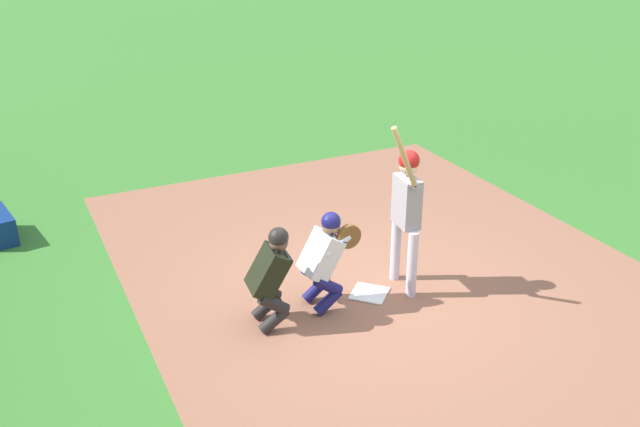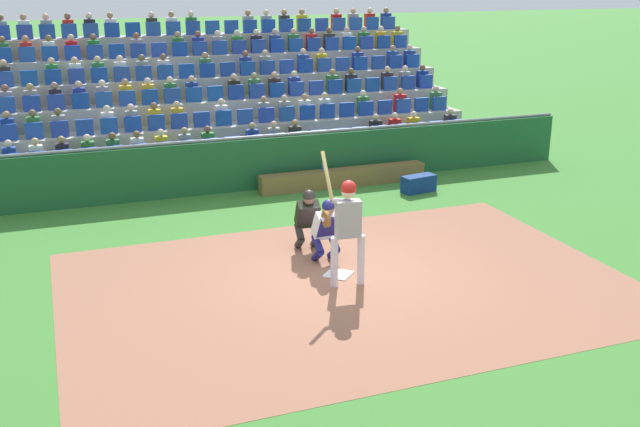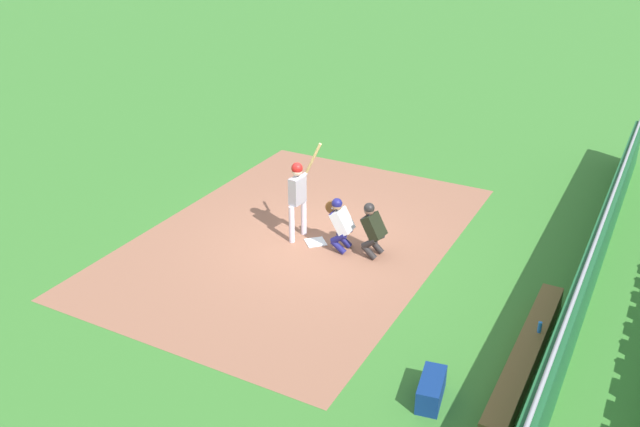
% 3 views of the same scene
% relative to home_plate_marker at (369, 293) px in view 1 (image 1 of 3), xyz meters
% --- Properties ---
extents(ground_plane, '(160.00, 160.00, 0.00)m').
position_rel_home_plate_marker_xyz_m(ground_plane, '(0.00, 0.00, -0.02)').
color(ground_plane, '#3B7D2F').
extents(infield_dirt_patch, '(9.64, 6.65, 0.01)m').
position_rel_home_plate_marker_xyz_m(infield_dirt_patch, '(0.00, 0.50, -0.01)').
color(infield_dirt_patch, '#9A634B').
rests_on(infield_dirt_patch, ground_plane).
extents(home_plate_marker, '(0.62, 0.62, 0.02)m').
position_rel_home_plate_marker_xyz_m(home_plate_marker, '(0.00, 0.00, 0.00)').
color(home_plate_marker, white).
rests_on(home_plate_marker, infield_dirt_patch).
extents(batter_at_plate, '(0.65, 0.59, 2.32)m').
position_rel_home_plate_marker_xyz_m(batter_at_plate, '(0.03, 0.47, 1.16)').
color(batter_at_plate, silver).
rests_on(batter_at_plate, ground_plane).
extents(catcher_crouching, '(0.47, 0.71, 1.26)m').
position_rel_home_plate_marker_xyz_m(catcher_crouching, '(-0.01, -0.63, 0.69)').
color(catcher_crouching, navy).
rests_on(catcher_crouching, ground_plane).
extents(home_plate_umpire, '(0.50, 0.53, 1.26)m').
position_rel_home_plate_marker_xyz_m(home_plate_umpire, '(0.09, -1.37, 0.67)').
color(home_plate_umpire, '#272323').
rests_on(home_plate_umpire, ground_plane).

